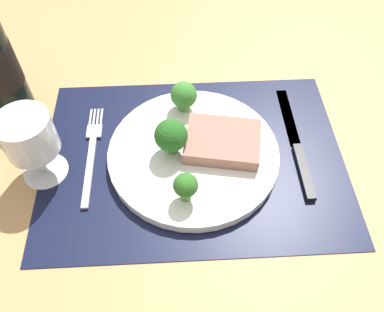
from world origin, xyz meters
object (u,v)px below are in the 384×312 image
plate (193,153)px  fork (92,153)px  steak (223,141)px  wine_glass (29,138)px  knife (298,148)px

plate → fork: 15.89cm
steak → fork: bearing=177.6°
fork → wine_glass: 10.31cm
knife → fork: bearing=175.6°
knife → wine_glass: (-38.92, -1.96, 7.27)cm
wine_glass → knife: bearing=2.9°
plate → knife: 16.45cm
plate → steak: (4.49, 0.58, 1.92)cm
fork → knife: size_ratio=0.83×
fork → knife: 32.26cm
fork → wine_glass: wine_glass is taller
fork → wine_glass: (-6.67, -2.85, 7.32)cm
steak → plate: bearing=-172.6°
fork → knife: knife is taller
fork → knife: (32.25, -0.89, 0.05)cm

